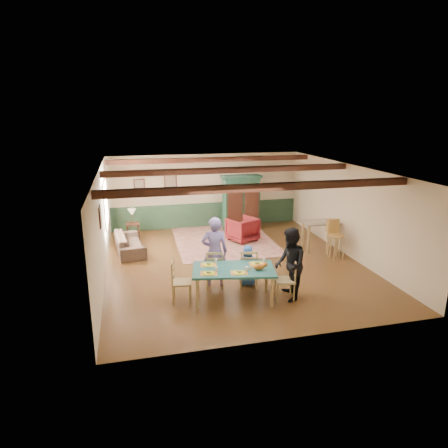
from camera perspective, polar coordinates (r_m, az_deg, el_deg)
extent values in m
plane|color=#4C2D15|center=(11.38, 1.42, -5.69)|extent=(8.00, 8.00, 0.00)
cube|color=beige|center=(14.77, -2.57, 4.74)|extent=(7.00, 0.02, 2.70)
cube|color=beige|center=(10.63, -17.06, -0.27)|extent=(0.02, 8.00, 2.70)
cube|color=beige|center=(12.32, 17.40, 1.83)|extent=(0.02, 8.00, 2.70)
cube|color=silver|center=(10.70, 1.52, 7.90)|extent=(7.00, 8.00, 0.02)
cube|color=#213E29|center=(14.94, -2.52, 1.34)|extent=(6.95, 0.03, 0.90)
cube|color=black|center=(8.54, 5.55, 5.25)|extent=(6.95, 0.16, 0.16)
cube|color=black|center=(11.10, 0.98, 7.72)|extent=(6.95, 0.16, 0.16)
cube|color=black|center=(13.61, -1.81, 9.18)|extent=(6.95, 0.16, 0.16)
imported|color=#6F5FA3|center=(9.70, -1.36, -4.01)|extent=(0.71, 0.53, 1.76)
imported|color=black|center=(9.15, 9.41, -5.73)|extent=(0.78, 0.92, 1.68)
imported|color=#2958A7|center=(9.88, 3.41, -5.93)|extent=(0.55, 0.41, 1.02)
cube|color=beige|center=(13.36, 0.00, -2.38)|extent=(3.27, 3.85, 0.01)
cube|color=#163728|center=(14.41, 2.45, 3.03)|extent=(1.44, 0.64, 1.99)
imported|color=#4F0F17|center=(13.28, 2.65, -0.75)|extent=(1.13, 1.14, 0.79)
imported|color=#423229|center=(12.60, -13.37, -2.62)|extent=(0.97, 2.00, 0.56)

